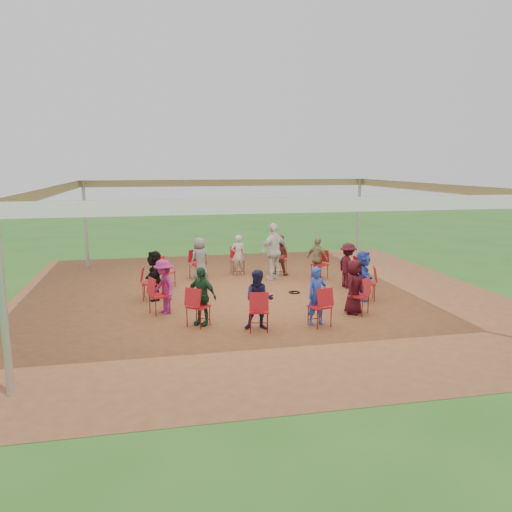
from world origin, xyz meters
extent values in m
plane|color=#28591C|center=(0.00, 0.00, 0.00)|extent=(80.00, 80.00, 0.00)
plane|color=brown|center=(0.00, 0.00, 0.01)|extent=(13.00, 13.00, 0.00)
cylinder|color=#B2B2B7|center=(-5.00, -5.00, 1.50)|extent=(0.12, 0.12, 3.00)
cylinder|color=#B2B2B7|center=(-5.00, 5.00, 1.50)|extent=(0.12, 0.12, 3.00)
cylinder|color=#B2B2B7|center=(5.00, 5.00, 1.50)|extent=(0.12, 0.12, 3.00)
plane|color=white|center=(0.00, 0.00, 3.00)|extent=(10.30, 10.30, 0.00)
cube|color=white|center=(0.00, -5.15, 2.88)|extent=(10.30, 0.03, 0.24)
cube|color=white|center=(0.00, 5.15, 2.88)|extent=(10.30, 0.03, 0.24)
cube|color=white|center=(-5.15, 0.00, 2.88)|extent=(0.03, 10.30, 0.24)
cube|color=white|center=(5.15, 0.00, 2.88)|extent=(0.03, 10.30, 0.24)
imported|color=#2941B4|center=(2.61, -0.90, 0.66)|extent=(0.82, 1.30, 1.31)
imported|color=#390C15|center=(2.72, 0.42, 0.66)|extent=(0.54, 0.90, 1.31)
imported|color=#8D7F5A|center=(2.22, 1.63, 0.66)|extent=(0.77, 0.85, 1.31)
imported|color=brown|center=(1.21, 2.48, 0.66)|extent=(0.73, 0.61, 1.31)
imported|color=#B5AF9F|center=(-0.08, 2.76, 0.66)|extent=(0.49, 0.33, 1.31)
imported|color=slate|center=(-1.36, 2.40, 0.66)|extent=(0.73, 0.63, 1.31)
imported|color=black|center=(-2.75, 0.25, 0.66)|extent=(0.56, 1.25, 1.31)
imported|color=#94216B|center=(-2.55, -1.06, 0.66)|extent=(0.71, 0.94, 1.31)
imported|color=#20472D|center=(-1.76, -2.12, 0.66)|extent=(0.84, 0.79, 1.31)
imported|color=#1F1E47|center=(-0.58, -2.70, 0.66)|extent=(0.70, 0.49, 1.31)
imported|color=#2941B4|center=(0.74, -2.65, 0.66)|extent=(0.54, 0.43, 1.31)
imported|color=#390C15|center=(1.89, -2.01, 0.66)|extent=(0.71, 0.70, 1.31)
imported|color=silver|center=(0.90, 1.90, 0.89)|extent=(1.16, 0.94, 1.76)
torus|color=black|center=(1.04, 0.15, 0.02)|extent=(0.39, 0.39, 0.03)
torus|color=black|center=(1.08, 0.11, 0.02)|extent=(0.31, 0.31, 0.03)
cube|color=#B7B7BC|center=(2.40, -0.83, 0.56)|extent=(0.34, 0.41, 0.02)
cube|color=#B7B7BC|center=(2.51, -0.86, 0.68)|extent=(0.18, 0.35, 0.22)
cube|color=#CCE0FF|center=(2.50, -0.86, 0.68)|extent=(0.15, 0.30, 0.19)
camera|label=1|loc=(-2.77, -12.83, 3.52)|focal=35.00mm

